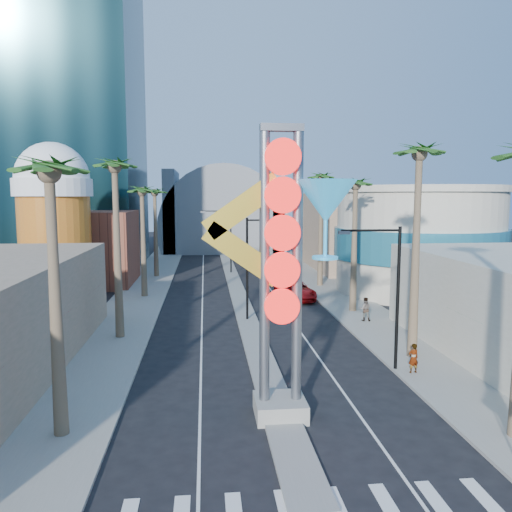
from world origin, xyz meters
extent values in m
plane|color=black|center=(0.00, 0.00, 0.00)|extent=(240.00, 240.00, 0.00)
cube|color=gray|center=(-9.50, 35.00, 0.07)|extent=(5.00, 100.00, 0.15)
cube|color=gray|center=(9.50, 35.00, 0.07)|extent=(5.00, 100.00, 0.15)
cube|color=gray|center=(0.00, 38.00, 0.07)|extent=(1.60, 84.00, 0.15)
cube|color=black|center=(-22.00, 52.00, 25.00)|extent=(20.00, 20.00, 50.00)
cube|color=brown|center=(-16.00, 38.00, 4.00)|extent=(10.00, 10.00, 8.00)
cube|color=#917A5D|center=(16.00, 48.00, 5.00)|extent=(10.00, 20.00, 10.00)
cylinder|color=#BE4B19|center=(-17.00, 30.00, 5.00)|extent=(6.40, 6.40, 10.00)
cylinder|color=white|center=(-17.00, 30.00, 10.40)|extent=(7.00, 7.00, 1.60)
sphere|color=white|center=(-17.00, 30.00, 11.20)|extent=(6.60, 6.60, 6.60)
cylinder|color=#B8B29C|center=(18.00, 30.00, 5.00)|extent=(16.00, 16.00, 10.00)
cylinder|color=teal|center=(18.00, 30.00, 5.00)|extent=(16.60, 16.60, 3.00)
cylinder|color=#B8B29C|center=(18.00, 30.00, 10.30)|extent=(16.60, 16.60, 0.60)
cylinder|color=slate|center=(0.00, 72.00, 4.00)|extent=(22.00, 16.00, 22.00)
cube|color=slate|center=(-9.00, 72.00, 7.00)|extent=(2.00, 16.00, 14.00)
cube|color=slate|center=(9.00, 72.00, 7.00)|extent=(2.00, 16.00, 14.00)
cube|color=gray|center=(0.00, 3.00, 0.40)|extent=(2.20, 2.20, 0.80)
cylinder|color=slate|center=(-0.70, 3.00, 6.50)|extent=(0.44, 0.44, 12.00)
cylinder|color=slate|center=(0.70, 3.00, 6.50)|extent=(0.44, 0.44, 12.00)
cube|color=slate|center=(0.00, 3.00, 12.40)|extent=(1.80, 0.50, 0.30)
cylinder|color=red|center=(0.00, 2.65, 11.20)|extent=(1.50, 0.25, 1.50)
cylinder|color=red|center=(0.00, 2.65, 9.65)|extent=(1.50, 0.25, 1.50)
cylinder|color=red|center=(0.00, 2.65, 8.10)|extent=(1.50, 0.25, 1.50)
cylinder|color=red|center=(0.00, 2.65, 6.55)|extent=(1.50, 0.25, 1.50)
cylinder|color=red|center=(0.00, 2.65, 5.00)|extent=(1.50, 0.25, 1.50)
cube|color=gold|center=(-1.60, 3.00, 9.20)|extent=(3.47, 0.25, 2.80)
cube|color=gold|center=(-1.60, 3.00, 7.20)|extent=(3.47, 0.25, 2.80)
cone|color=#228DC3|center=(1.90, 3.00, 9.40)|extent=(2.60, 2.60, 1.80)
cylinder|color=#228DC3|center=(1.90, 3.00, 7.80)|extent=(0.16, 0.16, 1.60)
cylinder|color=#228DC3|center=(1.90, 3.00, 7.00)|extent=(1.10, 1.10, 0.12)
cylinder|color=black|center=(0.00, 20.00, 4.00)|extent=(0.18, 0.18, 8.00)
cube|color=black|center=(1.80, 20.00, 7.80)|extent=(3.60, 0.12, 0.12)
cube|color=slate|center=(3.40, 20.00, 7.70)|extent=(0.60, 0.25, 0.18)
cylinder|color=black|center=(0.00, 44.00, 4.00)|extent=(0.18, 0.18, 8.00)
cube|color=black|center=(-1.80, 44.00, 7.80)|extent=(3.60, 0.12, 0.12)
cube|color=slate|center=(-3.40, 44.00, 7.70)|extent=(0.60, 0.25, 0.18)
cylinder|color=black|center=(7.20, 8.00, 4.00)|extent=(0.18, 0.18, 8.00)
cube|color=black|center=(5.58, 8.00, 7.80)|extent=(3.24, 0.12, 0.12)
cube|color=slate|center=(4.14, 8.00, 7.70)|extent=(0.60, 0.25, 0.18)
cylinder|color=brown|center=(-9.00, 2.00, 5.25)|extent=(0.40, 0.40, 10.50)
sphere|color=#214818|center=(-9.00, 2.00, 10.50)|extent=(2.40, 2.40, 2.40)
cylinder|color=brown|center=(-9.00, 16.00, 5.75)|extent=(0.40, 0.40, 11.50)
sphere|color=#214818|center=(-9.00, 16.00, 11.50)|extent=(2.40, 2.40, 2.40)
cylinder|color=brown|center=(-9.00, 30.00, 5.00)|extent=(0.40, 0.40, 10.00)
sphere|color=#214818|center=(-9.00, 30.00, 10.00)|extent=(2.40, 2.40, 2.40)
cylinder|color=brown|center=(-9.00, 42.00, 5.00)|extent=(0.40, 0.40, 10.00)
sphere|color=#214818|center=(-9.00, 42.00, 10.00)|extent=(2.40, 2.40, 2.40)
cylinder|color=brown|center=(9.00, 10.00, 6.00)|extent=(0.40, 0.40, 12.00)
sphere|color=#214818|center=(9.00, 10.00, 12.00)|extent=(2.40, 2.40, 2.40)
cylinder|color=brown|center=(9.00, 22.00, 5.25)|extent=(0.40, 0.40, 10.50)
sphere|color=#214818|center=(9.00, 22.00, 10.50)|extent=(2.40, 2.40, 2.40)
cylinder|color=brown|center=(9.00, 34.00, 5.75)|extent=(0.40, 0.40, 11.50)
sphere|color=#214818|center=(9.00, 34.00, 11.50)|extent=(2.40, 2.40, 2.40)
imported|color=#A40C0F|center=(5.14, 27.68, 0.86)|extent=(3.42, 6.42, 1.72)
imported|color=gray|center=(7.88, 7.25, 0.96)|extent=(0.64, 0.48, 1.62)
imported|color=gray|center=(8.89, 18.50, 1.06)|extent=(1.01, 0.87, 1.81)
camera|label=1|loc=(-3.18, -17.69, 9.60)|focal=35.00mm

